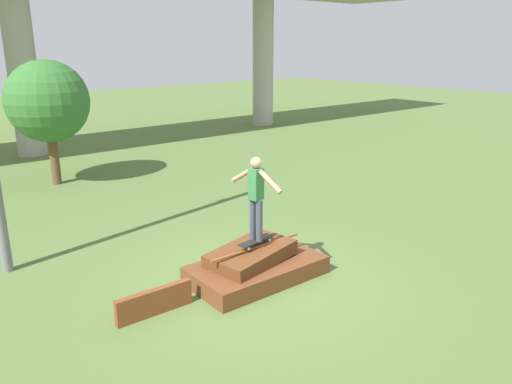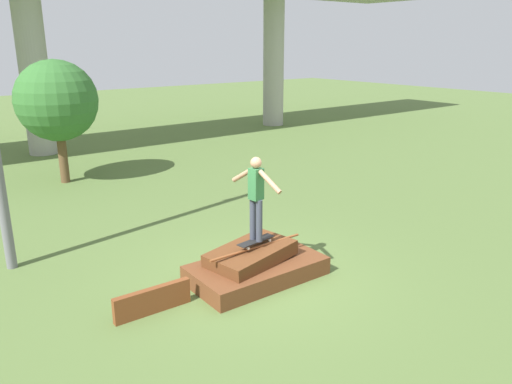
# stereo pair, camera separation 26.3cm
# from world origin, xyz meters

# --- Properties ---
(ground_plane) EXTENTS (80.00, 80.00, 0.00)m
(ground_plane) POSITION_xyz_m (0.00, 0.00, 0.00)
(ground_plane) COLOR #567038
(scrap_pile) EXTENTS (2.57, 1.44, 0.67)m
(scrap_pile) POSITION_xyz_m (-0.02, 0.03, 0.26)
(scrap_pile) COLOR brown
(scrap_pile) RESTS_ON ground_plane
(scrap_plank_loose) EXTENTS (1.35, 0.16, 0.45)m
(scrap_plank_loose) POSITION_xyz_m (-2.15, 0.06, 0.22)
(scrap_plank_loose) COLOR brown
(scrap_plank_loose) RESTS_ON ground_plane
(skateboard) EXTENTS (0.85, 0.31, 0.09)m
(skateboard) POSITION_xyz_m (0.03, 0.07, 0.74)
(skateboard) COLOR black
(skateboard) RESTS_ON scrap_pile
(skater) EXTENTS (0.25, 1.23, 1.61)m
(skater) POSITION_xyz_m (0.03, 0.07, 1.69)
(skater) COLOR #383D4C
(skater) RESTS_ON skateboard
(tree_behind_left) EXTENTS (2.51, 2.51, 3.87)m
(tree_behind_left) POSITION_xyz_m (-0.70, 9.22, 2.60)
(tree_behind_left) COLOR brown
(tree_behind_left) RESTS_ON ground_plane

